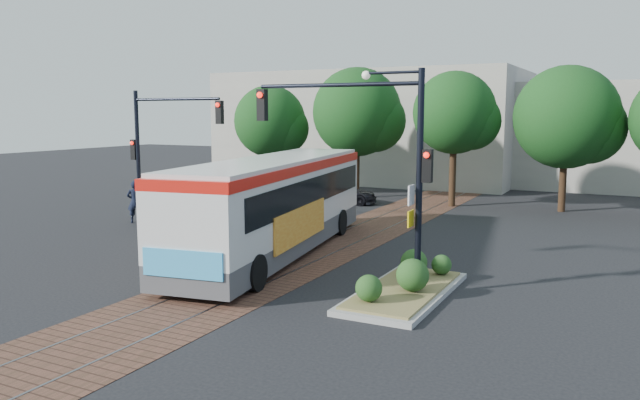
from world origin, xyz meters
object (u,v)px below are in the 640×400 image
(parked_car, at_px, (339,193))
(officer, at_px, (135,202))
(city_bus, at_px, (275,201))
(signal_pole_left, at_px, (157,140))
(traffic_island, at_px, (406,283))
(signal_pole_main, at_px, (377,145))

(parked_car, bearing_deg, officer, 136.28)
(city_bus, relative_size, officer, 6.72)
(city_bus, xyz_separation_m, signal_pole_left, (-7.28, 2.13, 1.95))
(signal_pole_left, relative_size, officer, 3.08)
(city_bus, distance_m, parked_car, 12.80)
(city_bus, relative_size, traffic_island, 2.52)
(city_bus, bearing_deg, signal_pole_left, 154.57)
(city_bus, xyz_separation_m, officer, (-9.05, 2.49, -0.94))
(signal_pole_left, bearing_deg, signal_pole_main, -21.45)
(traffic_island, height_order, signal_pole_left, signal_pole_left)
(signal_pole_main, bearing_deg, city_bus, 151.63)
(traffic_island, relative_size, signal_pole_main, 0.87)
(signal_pole_main, distance_m, signal_pole_left, 13.14)
(parked_car, bearing_deg, traffic_island, -161.92)
(city_bus, bearing_deg, officer, 155.53)
(officer, bearing_deg, signal_pole_left, 129.94)
(signal_pole_left, distance_m, parked_car, 11.38)
(city_bus, relative_size, signal_pole_main, 2.18)
(traffic_island, bearing_deg, parked_car, 121.50)
(officer, relative_size, parked_car, 0.46)
(traffic_island, relative_size, signal_pole_left, 0.87)
(signal_pole_main, height_order, parked_car, signal_pole_main)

